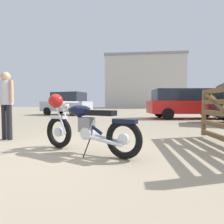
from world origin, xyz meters
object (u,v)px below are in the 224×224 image
object	(u,v)px
bystander	(6,98)
blue_hatchback_right	(187,103)
vintage_motorcycle	(84,126)
dark_sedan_left	(67,103)

from	to	relation	value
bystander	blue_hatchback_right	bearing A→B (deg)	-27.13
vintage_motorcycle	blue_hatchback_right	size ratio (longest dim) A/B	0.41
bystander	blue_hatchback_right	xyz separation A→B (m)	(5.66, 7.53, -0.08)
bystander	dark_sedan_left	xyz separation A→B (m)	(-2.89, 9.38, -0.10)
bystander	vintage_motorcycle	bearing A→B (deg)	-98.11
vintage_motorcycle	dark_sedan_left	world-z (taller)	dark_sedan_left
blue_hatchback_right	dark_sedan_left	bearing A→B (deg)	156.53
bystander	blue_hatchback_right	world-z (taller)	blue_hatchback_right
vintage_motorcycle	bystander	size ratio (longest dim) A/B	1.21
blue_hatchback_right	bystander	bearing A→B (deg)	-138.15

